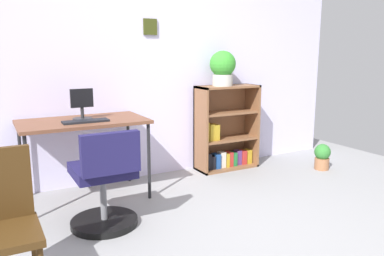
# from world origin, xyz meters

# --- Properties ---
(wall_back) EXTENTS (5.20, 0.12, 2.47)m
(wall_back) POSITION_xyz_m (0.00, 2.15, 1.23)
(wall_back) COLOR silver
(wall_back) RESTS_ON ground_plane
(desk) EXTENTS (1.11, 0.64, 0.74)m
(desk) POSITION_xyz_m (-0.66, 1.73, 0.69)
(desk) COLOR brown
(desk) RESTS_ON ground_plane
(monitor) EXTENTS (0.20, 0.18, 0.28)m
(monitor) POSITION_xyz_m (-0.65, 1.77, 0.87)
(monitor) COLOR #262628
(monitor) RESTS_ON desk
(keyboard) EXTENTS (0.39, 0.13, 0.02)m
(keyboard) POSITION_xyz_m (-0.66, 1.61, 0.75)
(keyboard) COLOR black
(keyboard) RESTS_ON desk
(office_chair) EXTENTS (0.52, 0.55, 0.79)m
(office_chair) POSITION_xyz_m (-0.67, 1.04, 0.34)
(office_chair) COLOR black
(office_chair) RESTS_ON ground_plane
(bookshelf_low) EXTENTS (0.72, 0.30, 0.97)m
(bookshelf_low) POSITION_xyz_m (1.01, 1.95, 0.42)
(bookshelf_low) COLOR brown
(bookshelf_low) RESTS_ON ground_plane
(potted_plant_on_shelf) EXTENTS (0.29, 0.29, 0.39)m
(potted_plant_on_shelf) POSITION_xyz_m (0.94, 1.90, 1.17)
(potted_plant_on_shelf) COLOR #B7B2A8
(potted_plant_on_shelf) RESTS_ON bookshelf_low
(potted_plant_floor) EXTENTS (0.18, 0.18, 0.30)m
(potted_plant_floor) POSITION_xyz_m (1.97, 1.34, 0.16)
(potted_plant_floor) COLOR #9E6642
(potted_plant_floor) RESTS_ON ground_plane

